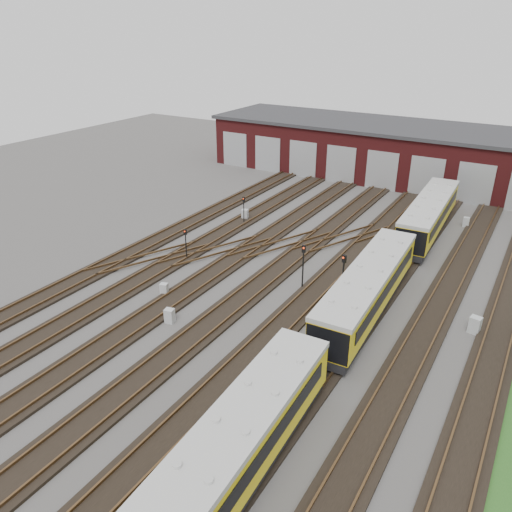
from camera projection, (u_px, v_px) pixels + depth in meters
The scene contains 13 objects.
ground at pixel (230, 340), 30.49m from camera, with size 120.00×120.00×0.00m, color #403D3B.
track_network at pixel (233, 333), 30.98m from camera, with size 30.40×70.00×0.33m.
maintenance_shed at pixel (415, 153), 60.03m from camera, with size 51.00×12.50×6.35m.
metro_train at pixel (368, 289), 32.45m from camera, with size 3.20×46.58×2.99m.
signal_mast_0 at pixel (186, 241), 39.87m from camera, with size 0.26×0.24×2.72m.
signal_mast_1 at pixel (244, 207), 47.29m from camera, with size 0.24×0.23×2.66m.
signal_mast_2 at pixel (343, 271), 34.15m from camera, with size 0.32×0.31×3.36m.
signal_mast_3 at pixel (303, 261), 35.41m from camera, with size 0.31×0.29×3.45m.
relay_cabinet_0 at pixel (164, 289), 35.38m from camera, with size 0.52×0.43×0.87m, color #B3B6B8.
relay_cabinet_1 at pixel (245, 214), 48.78m from camera, with size 0.61×0.51×1.02m, color #B3B6B8.
relay_cabinet_2 at pixel (170, 316), 32.08m from camera, with size 0.58×0.49×0.97m, color #B3B6B8.
relay_cabinet_3 at pixel (466, 222), 47.12m from camera, with size 0.55×0.46×0.91m, color #B3B6B8.
relay_cabinet_4 at pixel (475, 325), 31.00m from camera, with size 0.66×0.55×1.11m, color #B3B6B8.
Camera 1 is at (14.48, -20.88, 17.69)m, focal length 35.00 mm.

